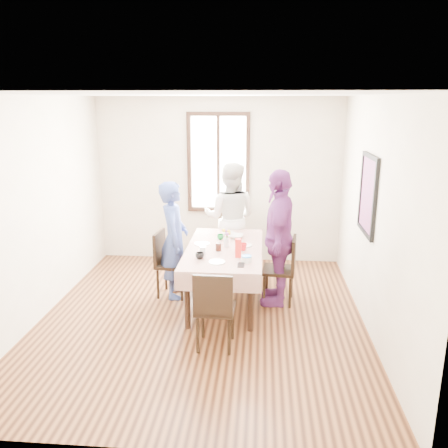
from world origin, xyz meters
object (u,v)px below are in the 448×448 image
(chair_far, at_px, (230,243))
(chair_near, at_px, (215,308))
(chair_right, at_px, (279,270))
(chair_left, at_px, (173,264))
(person_right, at_px, (278,238))
(person_left, at_px, (174,240))
(person_far, at_px, (230,218))
(dining_table, at_px, (224,275))

(chair_far, xyz_separation_m, chair_near, (0.00, -2.34, 0.00))
(chair_right, bearing_deg, chair_left, 92.35)
(chair_right, relative_size, person_right, 0.50)
(person_left, height_order, person_right, person_right)
(chair_far, relative_size, person_left, 0.57)
(chair_near, relative_size, person_far, 0.52)
(chair_right, distance_m, person_left, 1.47)
(chair_right, relative_size, person_far, 0.52)
(chair_near, bearing_deg, person_left, 119.93)
(dining_table, height_order, chair_right, chair_right)
(person_left, bearing_deg, chair_near, -158.96)
(dining_table, height_order, person_right, person_right)
(chair_left, xyz_separation_m, chair_far, (0.72, 1.01, 0.00))
(person_right, bearing_deg, chair_far, -142.89)
(chair_left, bearing_deg, person_far, 150.69)
(chair_right, distance_m, person_far, 1.38)
(chair_near, distance_m, person_far, 2.35)
(chair_far, height_order, person_right, person_right)
(chair_left, bearing_deg, chair_far, 151.27)
(person_left, bearing_deg, chair_right, -101.11)
(chair_left, bearing_deg, person_left, 96.85)
(dining_table, relative_size, person_right, 0.94)
(dining_table, bearing_deg, chair_right, 4.21)
(chair_left, relative_size, chair_right, 1.00)
(chair_far, xyz_separation_m, person_left, (-0.70, -1.01, 0.35))
(dining_table, bearing_deg, person_right, 4.32)
(chair_right, bearing_deg, person_far, 39.98)
(chair_right, height_order, chair_near, same)
(chair_right, height_order, person_right, person_right)
(person_far, bearing_deg, chair_left, 61.99)
(chair_left, bearing_deg, person_right, 92.59)
(chair_right, xyz_separation_m, chair_near, (-0.72, -1.22, 0.00))
(person_far, height_order, person_right, person_right)
(chair_left, distance_m, person_far, 1.29)
(chair_left, relative_size, chair_far, 1.00)
(dining_table, bearing_deg, person_left, 167.22)
(dining_table, height_order, person_far, person_far)
(chair_far, relative_size, chair_near, 1.00)
(chair_left, height_order, person_far, person_far)
(chair_near, bearing_deg, chair_right, 61.46)
(chair_left, height_order, chair_near, same)
(person_left, bearing_deg, chair_left, 83.15)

